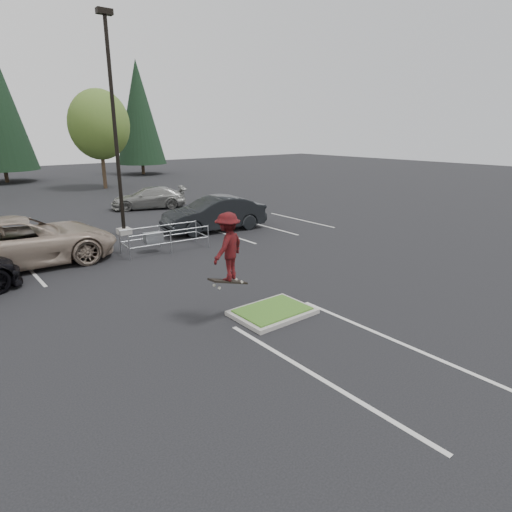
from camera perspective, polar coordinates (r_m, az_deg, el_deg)
ground at (r=12.31m, az=2.21°, el=-7.76°), size 120.00×120.00×0.00m
grass_median at (r=12.28m, az=2.21°, el=-7.42°), size 2.20×1.60×0.16m
stall_lines at (r=16.49m, az=-15.29°, el=-1.94°), size 22.62×17.60×0.01m
light_pole at (r=21.93m, az=-18.17°, el=14.44°), size 0.70×0.60×10.12m
decid_c at (r=40.57m, az=-20.17°, el=15.85°), size 5.12×5.12×8.38m
conif_c at (r=52.54m, az=-15.34°, el=17.94°), size 5.50×5.50×12.50m
cart_corral at (r=18.75m, az=-13.18°, el=2.45°), size 3.68×1.59×1.02m
skateboarder at (r=11.25m, az=-3.83°, el=1.18°), size 1.36×1.11×2.08m
car_l_tan at (r=18.60m, az=-28.73°, el=1.72°), size 7.03×3.52×1.91m
car_r_charc at (r=22.23m, az=-5.60°, el=5.61°), size 5.50×2.50×1.75m
car_far_silver at (r=29.45m, az=-13.93°, el=7.54°), size 5.20×3.53×1.40m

